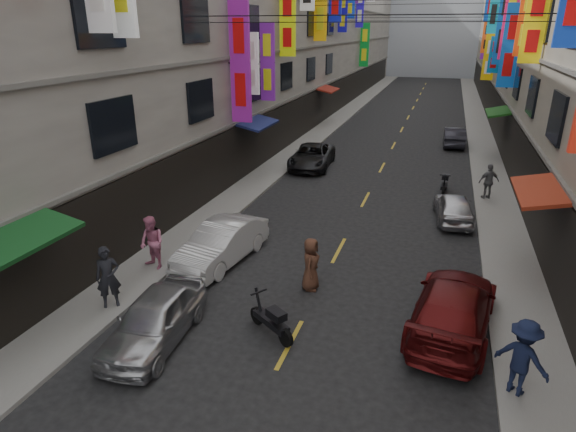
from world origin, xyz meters
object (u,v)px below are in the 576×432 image
Objects in this scene: car_left_far at (312,156)px; car_right_far at (454,137)px; car_left_mid at (222,243)px; car_right_near at (453,307)px; pedestrian_lfar at (152,243)px; pedestrian_crossing at (311,264)px; pedestrian_lnear at (108,277)px; pedestrian_rfar at (489,181)px; pedestrian_rnear at (522,358)px; car_left_near at (155,319)px; scooter_crossing at (272,321)px; scooter_far_right at (444,184)px; car_right_mid at (454,207)px.

car_left_far reaches higher than car_right_far.
car_right_near reaches higher than car_left_mid.
car_left_far is 2.59× the size of pedestrian_lfar.
car_left_far is 2.76× the size of pedestrian_crossing.
pedestrian_lnear is 1.08× the size of pedestrian_crossing.
pedestrian_rfar is 0.97× the size of pedestrian_crossing.
pedestrian_rnear is (1.40, -2.23, 0.33)m from car_right_near.
pedestrian_rnear is (1.40, -25.45, 0.38)m from car_right_far.
pedestrian_lfar is at bearing 119.26° from car_left_near.
car_right_near is at bearing 17.63° from pedestrian_lfar.
scooter_crossing and scooter_far_right have the same top height.
pedestrian_lfar is 1.06× the size of pedestrian_crossing.
car_left_far is (-3.41, 16.53, 0.22)m from scooter_crossing.
car_left_near reaches higher than scooter_crossing.
pedestrian_rfar is at bearing 65.51° from pedestrian_lfar.
pedestrian_rfar is at bearing -89.87° from car_right_near.
car_left_mid is at bearing 55.88° from pedestrian_lfar.
car_right_mid is 14.78m from car_right_far.
scooter_crossing is 0.39× the size of car_right_far.
car_right_mid is at bearing 98.44° from scooter_far_right.
pedestrian_crossing reaches higher than scooter_crossing.
pedestrian_rnear reaches higher than car_right_mid.
car_left_mid is 1.19× the size of car_right_mid.
car_right_near is at bearing 17.66° from car_left_near.
scooter_far_right is at bearing 19.08° from pedestrian_lnear.
scooter_far_right is at bearing -21.89° from pedestrian_crossing.
pedestrian_lfar is (-0.14, 2.47, -0.02)m from pedestrian_lnear.
pedestrian_rfar is (11.04, 13.61, -0.10)m from pedestrian_lnear.
scooter_crossing is 0.85× the size of pedestrian_rnear.
scooter_crossing is at bearing -82.19° from car_left_far.
car_right_far is at bearing 30.84° from pedestrian_lnear.
car_right_far is 2.17× the size of pedestrian_rnear.
car_right_far is 26.94m from pedestrian_lnear.
car_left_far is 11.63m from car_right_far.
pedestrian_lnear is 2.48m from pedestrian_lfar.
car_right_near is 4.37m from pedestrian_crossing.
pedestrian_rfar is (9.28, 9.80, 0.25)m from car_left_mid.
car_right_mid reaches higher than scooter_far_right.
car_right_far is 22.66m from pedestrian_crossing.
car_right_mid is 1.95× the size of pedestrian_lfar.
pedestrian_lnear is (-9.50, -25.20, 0.40)m from car_right_far.
car_left_mid is 10.18m from car_right_mid.
car_left_near is 2.13× the size of pedestrian_rnear.
scooter_far_right is 0.46× the size of car_left_near.
car_right_near is (7.40, 2.92, 0.05)m from car_left_near.
pedestrian_rnear is at bearing -16.08° from car_left_mid.
scooter_crossing is 4.92m from car_right_near.
car_right_near reaches higher than car_right_far.
scooter_crossing is 4.77m from car_left_mid.
car_left_near is 0.91× the size of car_left_mid.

